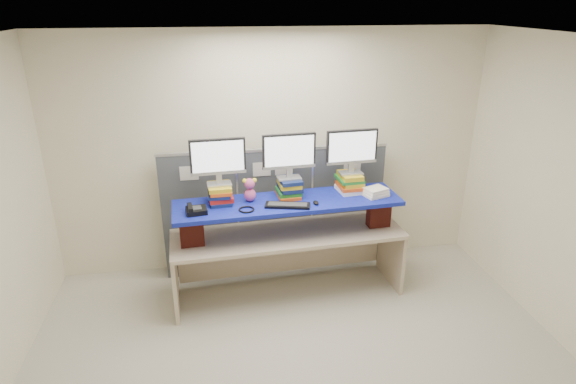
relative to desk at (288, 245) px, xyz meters
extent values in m
cube|color=#F0E6C5|center=(-0.06, -1.23, 0.80)|extent=(5.00, 4.00, 2.80)
cube|color=beige|center=(-0.06, -1.23, -0.60)|extent=(5.00, 4.00, 0.01)
cube|color=silver|center=(-0.06, -1.23, 2.20)|extent=(5.00, 4.00, 0.01)
cube|color=#3E4349|center=(-0.93, 0.55, 0.15)|extent=(0.85, 0.05, 1.50)
cube|color=#3E4349|center=(-0.06, 0.55, 0.15)|extent=(0.85, 0.05, 1.50)
cube|color=#3E4349|center=(0.81, 0.55, 0.15)|extent=(0.85, 0.05, 1.50)
cube|color=silver|center=(-0.06, 0.55, 0.92)|extent=(2.60, 0.06, 0.03)
cube|color=silver|center=(-1.01, 0.52, 0.70)|extent=(0.20, 0.00, 0.16)
cube|color=silver|center=(-0.21, 0.52, 0.70)|extent=(0.20, 0.00, 0.16)
cube|color=silver|center=(0.04, 0.52, 0.70)|extent=(0.20, 0.00, 0.16)
cube|color=silver|center=(0.84, 0.52, 0.70)|extent=(0.20, 0.00, 0.16)
cube|color=#C6B197|center=(0.00, 0.00, 0.13)|extent=(2.51, 0.86, 0.04)
cube|color=#C6B197|center=(-1.21, -0.07, -0.24)|extent=(0.08, 0.67, 0.71)
cube|color=#C6B197|center=(1.21, 0.07, -0.24)|extent=(0.08, 0.67, 0.71)
cube|color=maroon|center=(-1.00, -0.11, 0.31)|extent=(0.25, 0.14, 0.33)
cube|color=maroon|center=(1.00, 0.01, 0.31)|extent=(0.25, 0.14, 0.33)
cube|color=#110A81|center=(0.00, 0.00, 0.50)|extent=(2.40, 0.73, 0.04)
cube|color=#122051|center=(-0.70, 0.07, 0.54)|extent=(0.23, 0.31, 0.04)
cube|color=red|center=(-0.69, 0.08, 0.58)|extent=(0.26, 0.29, 0.05)
cube|color=#122051|center=(-0.70, 0.07, 0.62)|extent=(0.22, 0.28, 0.04)
cube|color=#E55315|center=(-0.69, 0.08, 0.65)|extent=(0.22, 0.30, 0.03)
cube|color=gold|center=(-0.70, 0.08, 0.69)|extent=(0.24, 0.29, 0.04)
cube|color=#E55315|center=(0.02, 0.12, 0.54)|extent=(0.24, 0.30, 0.03)
cube|color=#207927|center=(0.03, 0.13, 0.57)|extent=(0.26, 0.29, 0.04)
cube|color=#122051|center=(0.04, 0.13, 0.62)|extent=(0.25, 0.31, 0.04)
cube|color=gold|center=(0.04, 0.13, 0.66)|extent=(0.23, 0.28, 0.04)
cube|color=#122051|center=(0.04, 0.12, 0.70)|extent=(0.24, 0.30, 0.04)
cube|color=white|center=(0.70, 0.16, 0.54)|extent=(0.27, 0.31, 0.04)
cube|color=#E55315|center=(0.70, 0.16, 0.58)|extent=(0.25, 0.31, 0.04)
cube|color=gold|center=(0.72, 0.17, 0.62)|extent=(0.24, 0.31, 0.04)
cube|color=#207927|center=(0.70, 0.17, 0.66)|extent=(0.27, 0.32, 0.03)
cube|color=gold|center=(0.71, 0.17, 0.70)|extent=(0.23, 0.31, 0.05)
cube|color=#A9A9AE|center=(-0.70, 0.08, 0.72)|extent=(0.25, 0.17, 0.02)
cube|color=#A9A9AE|center=(-0.70, 0.08, 0.78)|extent=(0.06, 0.05, 0.10)
cube|color=black|center=(-0.70, 0.08, 1.01)|extent=(0.56, 0.07, 0.37)
cube|color=white|center=(-0.70, 0.06, 1.01)|extent=(0.51, 0.03, 0.32)
cube|color=#A9A9AE|center=(0.03, 0.12, 0.73)|extent=(0.25, 0.17, 0.02)
cube|color=#A9A9AE|center=(0.03, 0.12, 0.79)|extent=(0.06, 0.05, 0.10)
cube|color=black|center=(0.03, 0.12, 1.02)|extent=(0.56, 0.07, 0.37)
cube|color=white|center=(0.03, 0.10, 1.02)|extent=(0.51, 0.03, 0.32)
cube|color=#A9A9AE|center=(0.71, 0.16, 0.73)|extent=(0.25, 0.17, 0.02)
cube|color=#A9A9AE|center=(0.71, 0.16, 0.79)|extent=(0.06, 0.05, 0.10)
cube|color=black|center=(0.71, 0.16, 1.02)|extent=(0.56, 0.07, 0.37)
cube|color=white|center=(0.71, 0.14, 1.02)|extent=(0.51, 0.03, 0.32)
cube|color=black|center=(-0.03, -0.14, 0.53)|extent=(0.48, 0.25, 0.03)
cube|color=#323235|center=(-0.03, -0.14, 0.55)|extent=(0.40, 0.19, 0.00)
ellipsoid|color=black|center=(0.27, -0.12, 0.54)|extent=(0.08, 0.11, 0.03)
cube|color=black|center=(-0.93, -0.15, 0.54)|extent=(0.22, 0.20, 0.05)
cube|color=#323235|center=(-0.93, -0.15, 0.57)|extent=(0.11, 0.11, 0.01)
cube|color=black|center=(-0.99, -0.16, 0.59)|extent=(0.07, 0.18, 0.03)
torus|color=black|center=(-0.45, -0.17, 0.53)|extent=(0.20, 0.20, 0.02)
ellipsoid|color=#D04F8C|center=(-0.39, 0.06, 0.59)|extent=(0.12, 0.11, 0.14)
sphere|color=#D04F8C|center=(-0.39, 0.06, 0.71)|extent=(0.11, 0.11, 0.11)
sphere|color=yellow|center=(-0.44, 0.06, 0.75)|extent=(0.05, 0.05, 0.05)
sphere|color=yellow|center=(-0.34, 0.06, 0.75)|extent=(0.05, 0.05, 0.05)
cube|color=white|center=(0.94, -0.01, 0.53)|extent=(0.29, 0.26, 0.03)
cube|color=white|center=(0.94, -0.01, 0.56)|extent=(0.28, 0.25, 0.03)
cube|color=white|center=(0.94, -0.01, 0.59)|extent=(0.27, 0.24, 0.03)
camera|label=1|loc=(-0.75, -4.54, 2.48)|focal=30.00mm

